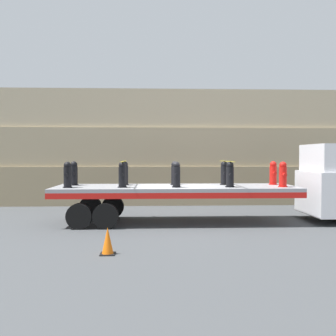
{
  "coord_description": "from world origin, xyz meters",
  "views": [
    {
      "loc": [
        -0.86,
        -13.88,
        2.49
      ],
      "look_at": [
        -0.28,
        0.0,
        2.03
      ],
      "focal_mm": 40.0,
      "sensor_mm": 36.0,
      "label": 1
    }
  ],
  "objects": [
    {
      "name": "fire_hydrant_black_near_2",
      "position": [
        0.0,
        -0.55,
        1.81
      ],
      "size": [
        0.34,
        0.52,
        0.92
      ],
      "color": "black",
      "rests_on": "flatbed_trailer"
    },
    {
      "name": "fire_hydrant_black_far_2",
      "position": [
        0.0,
        0.55,
        1.81
      ],
      "size": [
        0.34,
        0.52,
        0.92
      ],
      "color": "black",
      "rests_on": "flatbed_trailer"
    },
    {
      "name": "traffic_cone",
      "position": [
        -1.99,
        -4.46,
        0.34
      ],
      "size": [
        0.38,
        0.38,
        0.69
      ],
      "color": "black",
      "rests_on": "ground_plane"
    },
    {
      "name": "fire_hydrant_black_near_0",
      "position": [
        -3.86,
        -0.55,
        1.81
      ],
      "size": [
        0.34,
        0.52,
        0.92
      ],
      "color": "black",
      "rests_on": "flatbed_trailer"
    },
    {
      "name": "fire_hydrant_black_far_0",
      "position": [
        -3.86,
        0.55,
        1.81
      ],
      "size": [
        0.34,
        0.52,
        0.92
      ],
      "color": "black",
      "rests_on": "flatbed_trailer"
    },
    {
      "name": "fire_hydrant_red_far_4",
      "position": [
        3.86,
        0.55,
        1.81
      ],
      "size": [
        0.34,
        0.52,
        0.92
      ],
      "color": "red",
      "rests_on": "flatbed_trailer"
    },
    {
      "name": "fire_hydrant_black_near_3",
      "position": [
        1.93,
        -0.55,
        1.81
      ],
      "size": [
        0.34,
        0.52,
        0.92
      ],
      "color": "black",
      "rests_on": "flatbed_trailer"
    },
    {
      "name": "fire_hydrant_black_far_1",
      "position": [
        -1.93,
        0.55,
        1.81
      ],
      "size": [
        0.34,
        0.52,
        0.92
      ],
      "color": "black",
      "rests_on": "flatbed_trailer"
    },
    {
      "name": "rock_cliff",
      "position": [
        0.0,
        6.27,
        2.93
      ],
      "size": [
        60.0,
        3.3,
        5.85
      ],
      "color": "gray",
      "rests_on": "ground_plane"
    },
    {
      "name": "fire_hydrant_black_far_3",
      "position": [
        1.93,
        0.55,
        1.81
      ],
      "size": [
        0.34,
        0.52,
        0.92
      ],
      "color": "black",
      "rests_on": "flatbed_trailer"
    },
    {
      "name": "fire_hydrant_black_near_1",
      "position": [
        -1.93,
        -0.55,
        1.81
      ],
      "size": [
        0.34,
        0.52,
        0.92
      ],
      "color": "black",
      "rests_on": "flatbed_trailer"
    },
    {
      "name": "fire_hydrant_red_near_4",
      "position": [
        3.86,
        -0.55,
        1.81
      ],
      "size": [
        0.34,
        0.52,
        0.92
      ],
      "color": "red",
      "rests_on": "flatbed_trailer"
    },
    {
      "name": "flatbed_trailer",
      "position": [
        -0.65,
        0.0,
        1.09
      ],
      "size": [
        8.93,
        2.59,
        1.36
      ],
      "color": "gray",
      "rests_on": "ground_plane"
    },
    {
      "name": "cargo_strap_rear",
      "position": [
        -1.93,
        0.0,
        2.28
      ],
      "size": [
        0.05,
        2.69,
        0.01
      ],
      "color": "yellow",
      "rests_on": "fire_hydrant_black_near_1"
    },
    {
      "name": "cargo_strap_middle",
      "position": [
        1.93,
        0.0,
        2.28
      ],
      "size": [
        0.05,
        2.69,
        0.01
      ],
      "color": "yellow",
      "rests_on": "fire_hydrant_black_near_3"
    },
    {
      "name": "ground_plane",
      "position": [
        0.0,
        0.0,
        0.0
      ],
      "size": [
        120.0,
        120.0,
        0.0
      ],
      "primitive_type": "plane",
      "color": "#3F4244"
    }
  ]
}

